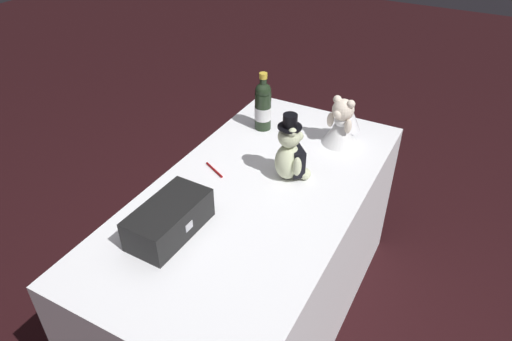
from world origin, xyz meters
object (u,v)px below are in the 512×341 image
object	(u,v)px
teddy_bear_bride	(343,123)
champagne_bottle	(263,105)
gift_case_black	(169,219)
teddy_bear_groom	(291,154)
signing_pen	(214,169)

from	to	relation	value
teddy_bear_bride	champagne_bottle	distance (m)	0.39
gift_case_black	teddy_bear_groom	bearing A→B (deg)	-24.27
teddy_bear_groom	champagne_bottle	size ratio (longest dim) A/B	1.02
champagne_bottle	teddy_bear_groom	bearing A→B (deg)	-136.90
gift_case_black	signing_pen	bearing A→B (deg)	10.51
champagne_bottle	signing_pen	size ratio (longest dim) A/B	2.34
teddy_bear_groom	gift_case_black	size ratio (longest dim) A/B	0.91
teddy_bear_bride	gift_case_black	distance (m)	0.94
champagne_bottle	gift_case_black	size ratio (longest dim) A/B	0.89
teddy_bear_bride	champagne_bottle	bearing A→B (deg)	99.30
teddy_bear_groom	gift_case_black	bearing A→B (deg)	155.73
teddy_bear_bride	gift_case_black	size ratio (longest dim) A/B	0.71
teddy_bear_bride	signing_pen	distance (m)	0.63
teddy_bear_groom	teddy_bear_bride	xyz separation A→B (m)	(0.37, -0.09, -0.01)
teddy_bear_bride	gift_case_black	world-z (taller)	teddy_bear_bride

